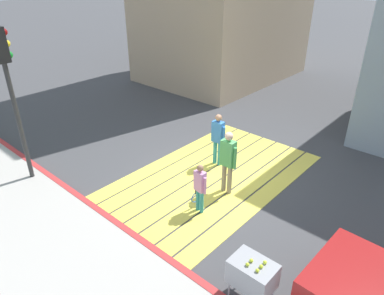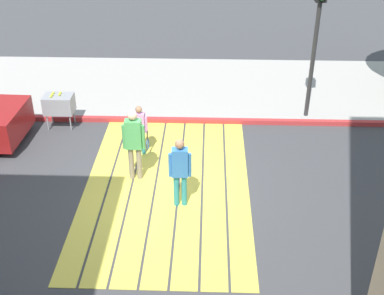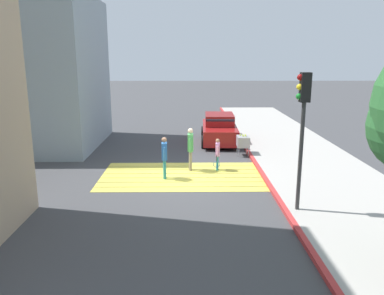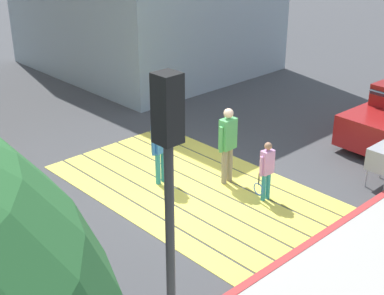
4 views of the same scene
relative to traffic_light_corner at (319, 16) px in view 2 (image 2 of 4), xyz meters
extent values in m
plane|color=#424244|center=(3.58, -3.77, -3.04)|extent=(120.00, 120.00, 0.00)
cube|color=#EAD64C|center=(3.58, -5.42, -3.03)|extent=(6.40, 0.50, 0.01)
cube|color=#EAD64C|center=(3.58, -4.87, -3.03)|extent=(6.40, 0.50, 0.01)
cube|color=#EAD64C|center=(3.58, -4.32, -3.03)|extent=(6.40, 0.50, 0.01)
cube|color=#EAD64C|center=(3.58, -3.77, -3.03)|extent=(6.40, 0.50, 0.01)
cube|color=#EAD64C|center=(3.58, -3.22, -3.03)|extent=(6.40, 0.50, 0.01)
cube|color=#EAD64C|center=(3.58, -2.67, -3.03)|extent=(6.40, 0.50, 0.01)
cube|color=#EAD64C|center=(3.58, -2.12, -3.03)|extent=(6.40, 0.50, 0.01)
cube|color=#ADA8A0|center=(-2.02, -3.77, -2.98)|extent=(4.80, 40.00, 0.12)
cube|color=#BC3333|center=(0.33, -3.77, -2.97)|extent=(0.16, 40.00, 0.13)
cylinder|color=black|center=(0.74, -8.50, -2.71)|extent=(0.24, 0.67, 0.66)
cylinder|color=#2D2D2D|center=(-0.02, 0.00, -1.34)|extent=(0.12, 0.12, 3.40)
cube|color=#99999E|center=(0.68, -6.97, -2.34)|extent=(0.56, 0.80, 0.50)
cylinder|color=#99999E|center=(0.90, -6.65, -2.81)|extent=(0.04, 0.04, 0.45)
cylinder|color=#99999E|center=(0.45, -6.65, -2.81)|extent=(0.04, 0.04, 0.45)
cylinder|color=#99999E|center=(0.90, -7.29, -2.81)|extent=(0.04, 0.04, 0.45)
cylinder|color=#99999E|center=(0.45, -7.29, -2.81)|extent=(0.04, 0.04, 0.45)
sphere|color=#CCE033|center=(0.56, -7.12, -2.05)|extent=(0.07, 0.07, 0.07)
sphere|color=#CCE033|center=(0.68, -7.12, -2.05)|extent=(0.07, 0.07, 0.07)
sphere|color=#CCE033|center=(0.80, -7.12, -2.05)|extent=(0.07, 0.07, 0.07)
sphere|color=#CCE033|center=(0.56, -6.92, -2.05)|extent=(0.07, 0.07, 0.07)
sphere|color=#CCE033|center=(0.68, -6.92, -2.05)|extent=(0.07, 0.07, 0.07)
cylinder|color=teal|center=(4.22, -3.33, -2.64)|extent=(0.12, 0.12, 0.78)
cylinder|color=teal|center=(4.23, -3.50, -2.64)|extent=(0.12, 0.12, 0.78)
cube|color=#3372BF|center=(4.23, -3.42, -1.93)|extent=(0.23, 0.35, 0.65)
sphere|color=#9E7051|center=(4.23, -3.42, -1.48)|extent=(0.20, 0.20, 0.20)
cylinder|color=#3372BF|center=(4.22, -3.21, -1.99)|extent=(0.08, 0.08, 0.56)
cylinder|color=#3372BF|center=(4.24, -3.62, -1.99)|extent=(0.08, 0.08, 0.56)
cylinder|color=gray|center=(3.21, -4.44, -2.61)|extent=(0.13, 0.13, 0.85)
cylinder|color=gray|center=(3.21, -4.62, -2.61)|extent=(0.13, 0.13, 0.85)
cube|color=#4CA559|center=(3.21, -4.53, -1.83)|extent=(0.23, 0.37, 0.71)
sphere|color=beige|center=(3.21, -4.53, -1.35)|extent=(0.22, 0.22, 0.22)
cylinder|color=#4CA559|center=(3.21, -4.32, -1.90)|extent=(0.09, 0.09, 0.60)
cylinder|color=#4CA559|center=(3.21, -4.75, -1.90)|extent=(0.09, 0.09, 0.60)
cylinder|color=teal|center=(2.09, -4.48, -2.72)|extent=(0.10, 0.10, 0.64)
cylinder|color=teal|center=(2.08, -4.62, -2.72)|extent=(0.10, 0.10, 0.64)
cube|color=#D18CC6|center=(2.08, -4.55, -2.13)|extent=(0.20, 0.29, 0.53)
sphere|color=#9E7051|center=(2.08, -4.55, -1.77)|extent=(0.16, 0.16, 0.16)
cylinder|color=#D18CC6|center=(2.10, -4.38, -2.19)|extent=(0.07, 0.07, 0.45)
cylinder|color=#D18CC6|center=(2.07, -4.72, -2.19)|extent=(0.07, 0.07, 0.45)
cylinder|color=black|center=(2.13, -4.36, -2.49)|extent=(0.03, 0.03, 0.28)
torus|color=blue|center=(2.13, -4.36, -2.73)|extent=(0.28, 0.05, 0.28)
camera|label=1|loc=(-3.35, -9.14, 2.53)|focal=32.92mm
camera|label=2|loc=(13.29, -2.85, 3.83)|focal=47.76mm
camera|label=3|loc=(3.32, 11.02, 1.66)|focal=36.11mm
camera|label=4|loc=(-4.54, 3.89, 2.98)|focal=52.42mm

